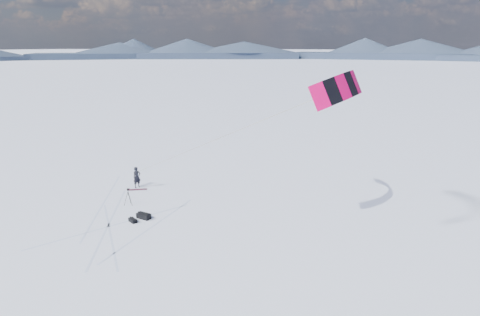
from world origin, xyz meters
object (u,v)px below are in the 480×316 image
Objects in this scene: snowkiter at (138,187)px; snowboard at (137,189)px; tripod at (128,194)px; gear_bag_b at (133,220)px; gear_bag_a at (144,216)px.

snowkiter is 0.54m from snowboard.
tripod reaches higher than gear_bag_b.
tripod reaches higher than gear_bag_a.
gear_bag_a reaches higher than gear_bag_b.
tripod is 3.04m from gear_bag_b.
tripod is 1.77× the size of gear_bag_b.
gear_bag_a is at bearing -20.58° from tripod.
snowkiter is at bearing 93.59° from snowboard.
tripod is at bearing -95.25° from snowboard.
tripod is (1.71, -2.50, 0.76)m from snowboard.
snowboard is 5.94m from gear_bag_b.
gear_bag_b is (4.38, -4.78, 0.12)m from snowkiter.
gear_bag_b is (-0.20, -0.76, -0.06)m from gear_bag_a.
snowboard is at bearing -118.63° from snowkiter.
snowkiter reaches higher than gear_bag_b.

